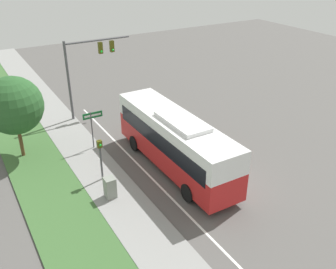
# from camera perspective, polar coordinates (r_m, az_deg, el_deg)

# --- Properties ---
(ground_plane) EXTENTS (80.00, 80.00, 0.00)m
(ground_plane) POSITION_cam_1_polar(r_m,az_deg,el_deg) (23.33, 8.41, -7.10)
(ground_plane) COLOR #565451
(sidewalk) EXTENTS (2.80, 80.00, 0.12)m
(sidewalk) POSITION_cam_1_polar(r_m,az_deg,el_deg) (20.61, -5.54, -11.98)
(sidewalk) COLOR gray
(sidewalk) RESTS_ON ground_plane
(grass_verge) EXTENTS (3.60, 80.00, 0.10)m
(grass_verge) POSITION_cam_1_polar(r_m,az_deg,el_deg) (19.85, -14.16, -14.70)
(grass_verge) COLOR #3D6633
(grass_verge) RESTS_ON ground_plane
(lane_divider_near) EXTENTS (0.14, 30.00, 0.01)m
(lane_divider_near) POSITION_cam_1_polar(r_m,az_deg,el_deg) (21.60, 0.78, -9.92)
(lane_divider_near) COLOR silver
(lane_divider_near) RESTS_ON ground_plane
(bus) EXTENTS (2.69, 10.92, 3.77)m
(bus) POSITION_cam_1_polar(r_m,az_deg,el_deg) (23.39, 1.05, -0.74)
(bus) COLOR red
(bus) RESTS_ON ground_plane
(signal_gantry) EXTENTS (5.43, 0.41, 6.49)m
(signal_gantry) POSITION_cam_1_polar(r_m,az_deg,el_deg) (30.70, -12.30, 10.61)
(signal_gantry) COLOR #4C4C51
(signal_gantry) RESTS_ON ground_plane
(pedestrian_signal) EXTENTS (0.28, 0.34, 2.76)m
(pedestrian_signal) POSITION_cam_1_polar(r_m,az_deg,el_deg) (22.55, -10.27, -2.88)
(pedestrian_signal) COLOR #4C4C51
(pedestrian_signal) RESTS_ON ground_plane
(street_sign) EXTENTS (1.40, 0.08, 2.83)m
(street_sign) POSITION_cam_1_polar(r_m,az_deg,el_deg) (26.21, -11.45, 1.74)
(street_sign) COLOR #4C4C51
(street_sign) RESTS_ON ground_plane
(utility_cabinet) EXTENTS (0.58, 0.63, 1.24)m
(utility_cabinet) POSITION_cam_1_polar(r_m,az_deg,el_deg) (21.54, -8.83, -7.98)
(utility_cabinet) COLOR gray
(utility_cabinet) RESTS_ON sidewalk
(roadside_tree) EXTENTS (3.78, 3.78, 5.55)m
(roadside_tree) POSITION_cam_1_polar(r_m,az_deg,el_deg) (25.94, -22.47, 4.10)
(roadside_tree) COLOR brown
(roadside_tree) RESTS_ON grass_verge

